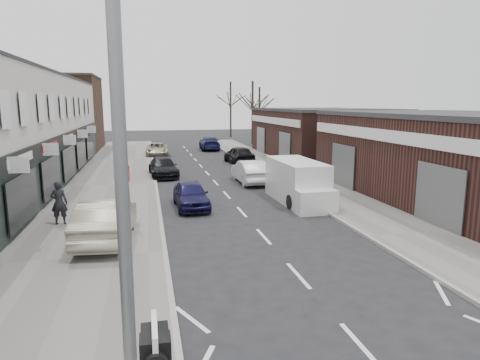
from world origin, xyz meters
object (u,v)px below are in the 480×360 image
sedan_on_pavement (106,219)px  parked_car_left_c (157,149)px  white_van (298,183)px  street_lamp (136,157)px  parked_car_right_a (250,172)px  warning_sign (129,178)px  parked_car_right_c (209,143)px  parked_car_left_b (163,167)px  pedestrian (59,203)px  parked_car_right_b (239,155)px  parked_car_left_a (191,195)px

sedan_on_pavement → parked_car_left_c: (2.60, 27.48, -0.28)m
white_van → street_lamp: bearing=-117.2°
parked_car_left_c → parked_car_right_a: size_ratio=1.01×
sedan_on_pavement → parked_car_left_c: bearing=-90.2°
sedan_on_pavement → white_van: bearing=-146.8°
warning_sign → parked_car_right_c: size_ratio=0.52×
warning_sign → parked_car_left_b: size_ratio=0.58×
sedan_on_pavement → pedestrian: pedestrian is taller
white_van → parked_car_left_b: white_van is taller
warning_sign → parked_car_right_b: warning_sign is taller
parked_car_left_c → parked_car_right_a: parked_car_right_a is taller
white_van → pedestrian: white_van is taller
parked_car_left_b → parked_car_right_b: (6.80, 5.53, 0.10)m
parked_car_left_c → parked_car_right_a: (5.62, -16.54, 0.11)m
warning_sign → parked_car_left_a: (2.84, 3.40, -1.53)m
street_lamp → parked_car_left_a: (2.20, 16.20, -3.95)m
warning_sign → parked_car_right_c: (7.73, 30.39, -1.45)m
sedan_on_pavement → parked_car_right_b: bearing=-109.9°
white_van → warning_sign: bearing=-159.0°
sedan_on_pavement → pedestrian: bearing=-46.2°
street_lamp → parked_car_right_a: 23.55m
parked_car_left_c → parked_car_right_b: parked_car_right_b is taller
parked_car_left_c → parked_car_right_b: 9.98m
white_van → parked_car_right_a: size_ratio=1.24×
parked_car_right_c → warning_sign: bearing=78.8°
parked_car_right_a → parked_car_right_c: parked_car_right_a is taller
parked_car_right_a → parked_car_left_a: bearing=52.4°
warning_sign → pedestrian: size_ratio=1.43×
warning_sign → white_van: 9.32m
white_van → parked_car_right_a: 6.06m
parked_car_left_a → parked_car_left_b: size_ratio=0.86×
sedan_on_pavement → parked_car_left_b: sedan_on_pavement is taller
sedan_on_pavement → parked_car_right_b: (9.50, 20.26, -0.15)m
parked_car_left_b → parked_car_right_c: bearing=67.2°
pedestrian → parked_car_left_c: bearing=-97.5°
parked_car_right_c → street_lamp: bearing=83.7°
street_lamp → white_van: bearing=64.1°
parked_car_right_b → parked_car_left_c: bearing=-51.2°
parked_car_right_c → white_van: bearing=94.8°
parked_car_right_b → parked_car_left_a: bearing=64.3°
sedan_on_pavement → parked_car_right_a: 13.68m
parked_car_left_b → parked_car_left_c: size_ratio=0.99×
street_lamp → parked_car_right_c: bearing=80.7°
warning_sign → sedan_on_pavement: (-0.84, -1.51, -1.28)m
pedestrian → parked_car_right_a: (10.36, 8.26, -0.31)m
warning_sign → parked_car_left_a: bearing=50.1°
white_van → parked_car_left_b: (-6.70, 9.73, -0.38)m
parked_car_left_a → parked_car_left_c: (-1.08, 22.58, -0.03)m
street_lamp → white_van: (7.93, 16.29, -3.57)m
street_lamp → pedestrian: street_lamp is taller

